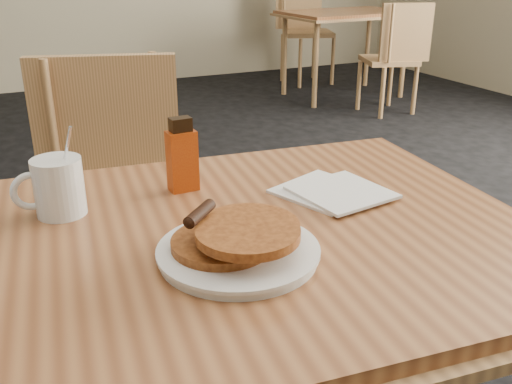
# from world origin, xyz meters

# --- Properties ---
(main_table) EXTENTS (1.32, 0.96, 0.75)m
(main_table) POSITION_xyz_m (-0.07, 0.02, 0.71)
(main_table) COLOR #995F36
(main_table) RESTS_ON floor
(neighbor_table) EXTENTS (1.14, 0.80, 0.75)m
(neighbor_table) POSITION_xyz_m (2.58, 3.57, 0.70)
(neighbor_table) COLOR #995F36
(neighbor_table) RESTS_ON floor
(chair_main_far) EXTENTS (0.53, 0.53, 0.94)m
(chair_main_far) POSITION_xyz_m (-0.05, 0.75, 0.56)
(chair_main_far) COLOR tan
(chair_main_far) RESTS_ON floor
(chair_neighbor_far) EXTENTS (0.59, 0.60, 1.01)m
(chair_neighbor_far) POSITION_xyz_m (2.57, 4.32, 0.61)
(chair_neighbor_far) COLOR tan
(chair_neighbor_far) RESTS_ON floor
(chair_neighbor_near) EXTENTS (0.50, 0.51, 0.87)m
(chair_neighbor_near) POSITION_xyz_m (2.58, 2.84, 0.52)
(chair_neighbor_near) COLOR tan
(chair_neighbor_near) RESTS_ON floor
(pancake_plate) EXTENTS (0.26, 0.26, 0.08)m
(pancake_plate) POSITION_xyz_m (-0.03, -0.08, 0.77)
(pancake_plate) COLOR silver
(pancake_plate) RESTS_ON main_table
(coffee_mug) EXTENTS (0.13, 0.09, 0.17)m
(coffee_mug) POSITION_xyz_m (-0.26, 0.21, 0.81)
(coffee_mug) COLOR silver
(coffee_mug) RESTS_ON main_table
(syrup_bottle) EXTENTS (0.06, 0.04, 0.15)m
(syrup_bottle) POSITION_xyz_m (-0.02, 0.23, 0.82)
(syrup_bottle) COLOR maroon
(syrup_bottle) RESTS_ON main_table
(napkin_stack) EXTENTS (0.22, 0.23, 0.01)m
(napkin_stack) POSITION_xyz_m (0.24, 0.08, 0.76)
(napkin_stack) COLOR silver
(napkin_stack) RESTS_ON main_table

